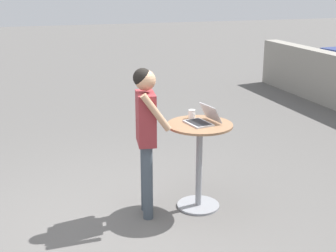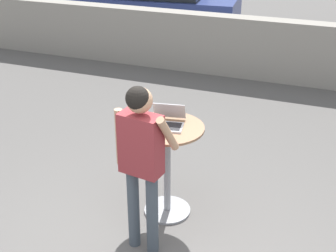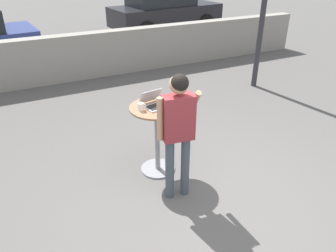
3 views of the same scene
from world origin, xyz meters
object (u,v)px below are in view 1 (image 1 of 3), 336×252
object	(u,v)px
cafe_table	(199,154)
coffee_mug	(192,114)
laptop	(203,119)
standing_person	(146,125)

from	to	relation	value
cafe_table	coffee_mug	size ratio (longest dim) A/B	8.74
laptop	standing_person	size ratio (longest dim) A/B	0.22
laptop	coffee_mug	distance (m)	0.22
cafe_table	coffee_mug	bearing A→B (deg)	-177.85
coffee_mug	standing_person	size ratio (longest dim) A/B	0.07
laptop	standing_person	bearing A→B (deg)	-89.84
cafe_table	laptop	xyz separation A→B (m)	(-0.01, 0.04, 0.40)
laptop	coffee_mug	xyz separation A→B (m)	(-0.22, -0.04, 0.01)
laptop	standing_person	world-z (taller)	standing_person
coffee_mug	standing_person	xyz separation A→B (m)	(0.22, -0.61, -0.01)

